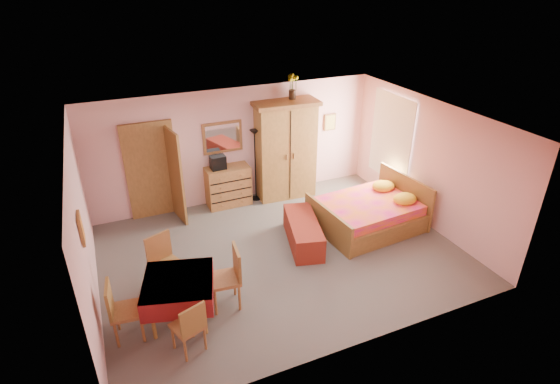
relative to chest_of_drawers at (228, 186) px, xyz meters
name	(u,v)px	position (x,y,z in m)	size (l,w,h in m)	color
floor	(281,253)	(0.32, -2.27, -0.46)	(6.50, 6.50, 0.00)	#635D57
ceiling	(282,122)	(0.32, -2.27, 2.14)	(6.50, 6.50, 0.00)	brown
wall_back	(237,146)	(0.32, 0.23, 0.84)	(6.50, 0.10, 2.60)	#E3A5A6
wall_front	(359,273)	(0.32, -4.77, 0.84)	(6.50, 0.10, 2.60)	#E3A5A6
wall_left	(83,232)	(-2.93, -2.27, 0.84)	(0.10, 5.00, 2.60)	#E3A5A6
wall_right	(428,163)	(3.57, -2.27, 0.84)	(0.10, 5.00, 2.60)	#E3A5A6
doorway	(152,171)	(-1.58, 0.20, 0.57)	(1.06, 0.12, 2.15)	#9E6B35
window	(391,138)	(3.53, -1.07, 0.99)	(0.08, 1.40, 1.95)	white
picture_left	(81,228)	(-2.90, -2.87, 1.24)	(0.04, 0.32, 0.42)	orange
picture_back	(330,122)	(2.67, 0.20, 1.09)	(0.30, 0.04, 0.40)	#D8BF59
chest_of_drawers	(228,186)	(0.00, 0.00, 0.00)	(0.97, 0.49, 0.92)	#A06736
wall_mirror	(223,137)	(0.00, 0.21, 1.09)	(0.89, 0.05, 0.70)	silver
stereo	(218,162)	(-0.20, 0.00, 0.61)	(0.32, 0.24, 0.30)	black
floor_lamp	(255,166)	(0.66, -0.01, 0.39)	(0.22, 0.22, 1.69)	black
wardrobe	(285,150)	(1.38, -0.06, 0.68)	(1.45, 0.75, 2.27)	#A87739
sunflower_vase	(292,86)	(1.58, 0.03, 2.09)	(0.22, 0.22, 0.55)	yellow
bed	(368,206)	(2.33, -2.08, 0.02)	(2.06, 1.62, 0.95)	#E51682
bench	(303,232)	(0.85, -2.11, -0.21)	(0.55, 1.48, 0.49)	maroon
dining_table	(180,299)	(-1.78, -3.24, -0.09)	(1.01, 1.01, 0.74)	maroon
chair_south	(187,325)	(-1.81, -3.89, -0.02)	(0.39, 0.39, 0.87)	#9C6335
chair_north	(167,265)	(-1.82, -2.48, 0.04)	(0.46, 0.46, 1.00)	#A47237
chair_west	(127,310)	(-2.54, -3.29, 0.02)	(0.44, 0.44, 0.96)	#9C6135
chair_east	(224,278)	(-1.07, -3.20, 0.05)	(0.47, 0.47, 1.03)	#A96A39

